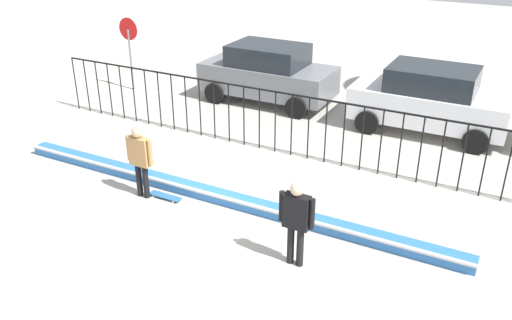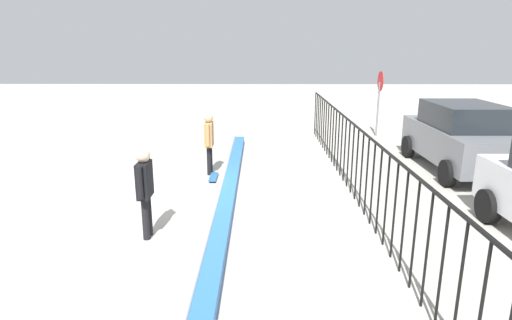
{
  "view_description": "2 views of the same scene",
  "coord_description": "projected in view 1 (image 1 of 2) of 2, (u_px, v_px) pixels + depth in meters",
  "views": [
    {
      "loc": [
        5.71,
        -8.45,
        6.02
      ],
      "look_at": [
        0.68,
        1.01,
        0.89
      ],
      "focal_mm": 38.03,
      "sensor_mm": 36.0,
      "label": 1
    },
    {
      "loc": [
        9.8,
        1.15,
        3.43
      ],
      "look_at": [
        0.62,
        1.08,
        0.97
      ],
      "focal_mm": 30.02,
      "sensor_mm": 36.0,
      "label": 2
    }
  ],
  "objects": [
    {
      "name": "ground_plane",
      "position": [
        206.0,
        208.0,
        11.75
      ],
      "size": [
        60.0,
        60.0,
        0.0
      ],
      "primitive_type": "plane",
      "color": "#ADA89E"
    },
    {
      "name": "bowl_coping_ledge",
      "position": [
        216.0,
        195.0,
        12.02
      ],
      "size": [
        11.0,
        0.4,
        0.27
      ],
      "color": "#2D6BB7",
      "rests_on": "ground"
    },
    {
      "name": "perimeter_fence",
      "position": [
        275.0,
        115.0,
        13.97
      ],
      "size": [
        14.04,
        0.04,
        1.68
      ],
      "color": "black",
      "rests_on": "ground"
    },
    {
      "name": "skateboarder",
      "position": [
        140.0,
        155.0,
        11.79
      ],
      "size": [
        0.69,
        0.26,
        1.7
      ],
      "rotation": [
        0.0,
        0.0,
        0.02
      ],
      "color": "black",
      "rests_on": "ground"
    },
    {
      "name": "skateboard",
      "position": [
        165.0,
        196.0,
        12.12
      ],
      "size": [
        0.8,
        0.2,
        0.07
      ],
      "rotation": [
        0.0,
        0.0,
        -0.01
      ],
      "color": "#26598C",
      "rests_on": "ground"
    },
    {
      "name": "camera_operator",
      "position": [
        296.0,
        216.0,
        9.53
      ],
      "size": [
        0.68,
        0.26,
        1.69
      ],
      "rotation": [
        0.0,
        0.0,
        2.74
      ],
      "color": "black",
      "rests_on": "ground"
    },
    {
      "name": "parked_car_gray",
      "position": [
        268.0,
        73.0,
        17.6
      ],
      "size": [
        4.3,
        2.12,
        1.9
      ],
      "rotation": [
        0.0,
        0.0,
        0.01
      ],
      "color": "slate",
      "rests_on": "ground"
    },
    {
      "name": "parked_car_white",
      "position": [
        430.0,
        99.0,
        15.27
      ],
      "size": [
        4.3,
        2.12,
        1.9
      ],
      "rotation": [
        0.0,
        0.0,
        -0.06
      ],
      "color": "silver",
      "rests_on": "ground"
    },
    {
      "name": "stop_sign",
      "position": [
        129.0,
        44.0,
        18.49
      ],
      "size": [
        0.76,
        0.07,
        2.5
      ],
      "color": "slate",
      "rests_on": "ground"
    }
  ]
}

